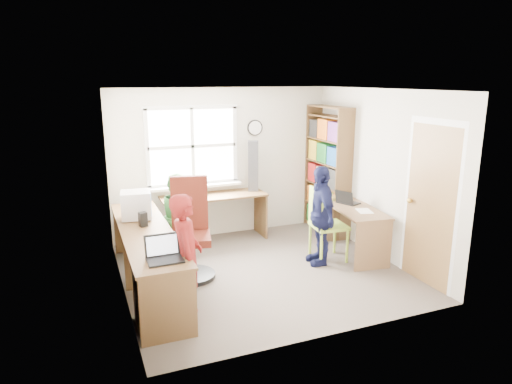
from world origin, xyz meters
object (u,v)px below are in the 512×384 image
laptop_left (164,254)px  potted_plant (190,187)px  person_green (179,217)px  cd_tower (253,166)px  right_desk (355,221)px  laptop_right (347,201)px  person_navy (320,215)px  swivel_chair (191,235)px  wooden_chair (324,221)px  crt_monitor (136,205)px  bookshelf (327,173)px  person_red (187,258)px  l_desk (169,262)px

laptop_left → potted_plant: size_ratio=1.12×
laptop_left → person_green: person_green is taller
cd_tower → potted_plant: cd_tower is taller
right_desk → laptop_right: laptop_right is taller
potted_plant → person_navy: person_navy is taller
swivel_chair → person_navy: bearing=5.0°
cd_tower → person_green: 1.58m
cd_tower → person_navy: bearing=-54.1°
potted_plant → wooden_chair: bearing=-40.4°
person_navy → person_green: bearing=-107.1°
crt_monitor → bookshelf: bearing=18.2°
laptop_left → person_red: bearing=18.2°
right_desk → bookshelf: size_ratio=0.62×
bookshelf → laptop_right: (-0.16, -0.85, -0.24)m
bookshelf → cd_tower: size_ratio=2.57×
crt_monitor → laptop_left: 1.51m
crt_monitor → laptop_right: bearing=2.8°
laptop_right → person_navy: (-0.64, -0.34, -0.07)m
l_desk → person_navy: 2.20m
right_desk → laptop_left: 3.13m
bookshelf → crt_monitor: size_ratio=5.06×
bookshelf → person_navy: bearing=-123.7°
cd_tower → l_desk: bearing=-114.9°
potted_plant → person_red: size_ratio=0.23×
right_desk → cd_tower: cd_tower is taller
crt_monitor → potted_plant: size_ratio=1.30×
l_desk → potted_plant: potted_plant is taller
laptop_left → person_green: (0.55, 1.78, -0.18)m
l_desk → laptop_left: bearing=-104.4°
right_desk → person_green: bearing=170.1°
wooden_chair → potted_plant: (-1.58, 1.35, 0.34)m
crt_monitor → potted_plant: bearing=49.6°
bookshelf → laptop_left: bookshelf is taller
cd_tower → potted_plant: bearing=-157.1°
l_desk → person_navy: (2.17, 0.28, 0.24)m
l_desk → crt_monitor: size_ratio=7.11×
right_desk → potted_plant: size_ratio=4.06×
right_desk → wooden_chair: 0.53m
crt_monitor → person_navy: 2.48m
wooden_chair → laptop_left: size_ratio=2.96×
l_desk → laptop_left: (-0.16, -0.62, 0.35)m
swivel_chair → person_red: (-0.30, -1.07, 0.13)m
right_desk → swivel_chair: 2.41m
laptop_left → potted_plant: (0.84, 2.32, 0.10)m
laptop_right → right_desk: bearing=156.4°
wooden_chair → laptop_left: wooden_chair is taller
right_desk → cd_tower: (-1.05, 1.37, 0.64)m
bookshelf → potted_plant: bearing=174.3°
potted_plant → crt_monitor: bearing=-138.2°
cd_tower → person_red: 2.86m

